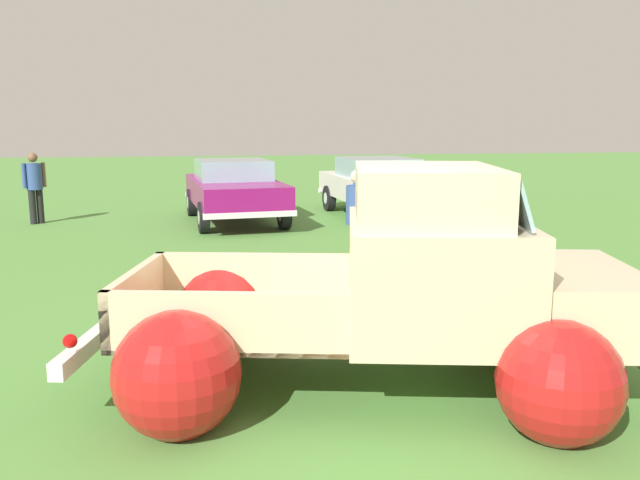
{
  "coord_description": "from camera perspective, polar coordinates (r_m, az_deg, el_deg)",
  "views": [
    {
      "loc": [
        -1.26,
        -5.21,
        2.28
      ],
      "look_at": [
        0.0,
        1.89,
        0.95
      ],
      "focal_mm": 36.0,
      "sensor_mm": 36.0,
      "label": 1
    }
  ],
  "objects": [
    {
      "name": "spectator_0",
      "position": [
        15.92,
        -24.04,
        4.59
      ],
      "size": [
        0.48,
        0.47,
        1.61
      ],
      "rotation": [
        0.0,
        0.0,
        5.34
      ],
      "color": "black",
      "rests_on": "ground"
    },
    {
      "name": "show_car_1",
      "position": [
        15.69,
        5.28,
        4.9
      ],
      "size": [
        2.28,
        4.67,
        1.43
      ],
      "rotation": [
        0.0,
        0.0,
        -1.49
      ],
      "color": "black",
      "rests_on": "ground"
    },
    {
      "name": "ground_plane",
      "position": [
        5.82,
        3.32,
        -12.64
      ],
      "size": [
        80.0,
        80.0,
        0.0
      ],
      "primitive_type": "plane",
      "color": "#548C3D"
    },
    {
      "name": "vintage_pickup_truck",
      "position": [
        5.59,
        7.4,
        -5.46
      ],
      "size": [
        4.92,
        3.5,
        1.96
      ],
      "rotation": [
        0.0,
        0.0,
        -0.22
      ],
      "color": "black",
      "rests_on": "ground"
    },
    {
      "name": "show_car_0",
      "position": [
        14.98,
        -7.65,
        4.59
      ],
      "size": [
        2.36,
        4.4,
        1.43
      ],
      "rotation": [
        0.0,
        0.0,
        -1.46
      ],
      "color": "black",
      "rests_on": "ground"
    },
    {
      "name": "spectator_1",
      "position": [
        9.6,
        3.32,
        2.17
      ],
      "size": [
        0.38,
        0.54,
        1.6
      ],
      "rotation": [
        0.0,
        0.0,
        6.16
      ],
      "color": "#4C4742",
      "rests_on": "ground"
    }
  ]
}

